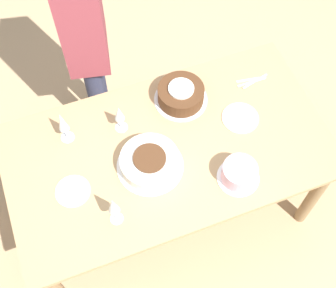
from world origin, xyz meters
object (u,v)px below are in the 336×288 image
(cake_center_white, at_px, (150,162))
(cake_front_chocolate, at_px, (181,94))
(cake_back_decorated, at_px, (239,173))
(wine_glass_far, at_px, (113,206))
(wine_glass_extra, at_px, (119,114))
(wine_glass_near, at_px, (62,123))
(person_cutting, at_px, (83,25))

(cake_center_white, xyz_separation_m, cake_front_chocolate, (-0.29, -0.32, 0.01))
(cake_center_white, xyz_separation_m, cake_back_decorated, (-0.38, 0.22, 0.01))
(cake_front_chocolate, height_order, wine_glass_far, wine_glass_far)
(cake_back_decorated, relative_size, wine_glass_far, 0.95)
(cake_center_white, xyz_separation_m, wine_glass_extra, (0.06, -0.27, 0.08))
(wine_glass_near, bearing_deg, cake_back_decorated, 144.25)
(wine_glass_extra, bearing_deg, person_cutting, -87.99)
(wine_glass_near, bearing_deg, cake_front_chocolate, -178.73)
(cake_center_white, relative_size, person_cutting, 0.20)
(cake_front_chocolate, xyz_separation_m, wine_glass_far, (0.53, 0.53, 0.11))
(cake_center_white, bearing_deg, wine_glass_far, 40.66)
(wine_glass_far, bearing_deg, cake_front_chocolate, -135.22)
(cake_back_decorated, relative_size, wine_glass_extra, 1.15)
(cake_center_white, xyz_separation_m, wine_glass_far, (0.24, 0.21, 0.11))
(cake_center_white, bearing_deg, cake_back_decorated, 150.63)
(wine_glass_far, bearing_deg, cake_center_white, -139.34)
(cake_back_decorated, relative_size, person_cutting, 0.13)
(cake_back_decorated, distance_m, person_cutting, 1.13)
(cake_center_white, bearing_deg, cake_front_chocolate, -132.21)
(wine_glass_far, xyz_separation_m, person_cutting, (-0.16, -1.00, 0.09))
(wine_glass_far, bearing_deg, person_cutting, -99.00)
(cake_back_decorated, distance_m, wine_glass_far, 0.63)
(person_cutting, bearing_deg, wine_glass_far, 3.21)
(wine_glass_near, height_order, wine_glass_far, wine_glass_far)
(cake_front_chocolate, xyz_separation_m, cake_back_decorated, (-0.09, 0.54, 0.00))
(cake_back_decorated, xyz_separation_m, wine_glass_extra, (0.45, -0.48, 0.07))
(cake_front_chocolate, bearing_deg, wine_glass_extra, 8.79)
(cake_back_decorated, xyz_separation_m, wine_glass_far, (0.62, -0.01, 0.11))
(wine_glass_far, relative_size, person_cutting, 0.14)
(wine_glass_far, bearing_deg, wine_glass_extra, -110.46)
(cake_center_white, height_order, cake_front_chocolate, cake_front_chocolate)
(cake_center_white, height_order, wine_glass_extra, wine_glass_extra)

